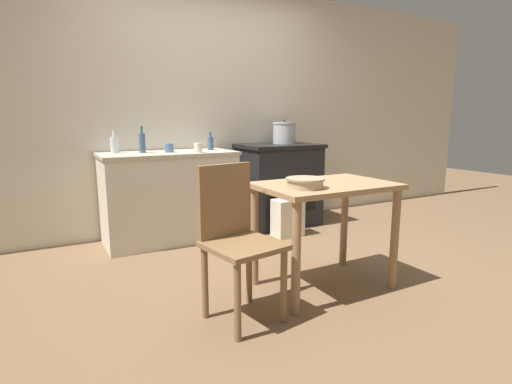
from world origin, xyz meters
TOP-DOWN VIEW (x-y plane):
  - ground_plane at (0.00, 0.00)m, footprint 14.00×14.00m
  - wall_back at (0.00, 1.58)m, footprint 8.00×0.07m
  - counter_cabinet at (-0.52, 1.26)m, footprint 1.26×0.62m
  - stove at (0.73, 1.26)m, footprint 0.86×0.62m
  - work_table at (0.10, -0.35)m, footprint 0.92×0.62m
  - chair at (-0.62, -0.44)m, footprint 0.46×0.46m
  - flour_sack at (0.56, 0.81)m, footprint 0.29×0.20m
  - stock_pot at (0.81, 1.29)m, footprint 0.26×0.26m
  - mixing_bowl_large at (-0.13, -0.43)m, footprint 0.25×0.25m
  - bottle_far_left at (-0.06, 1.30)m, footprint 0.06×0.06m
  - bottle_left at (-0.75, 1.29)m, footprint 0.06×0.06m
  - bottle_mid_left at (-0.98, 1.36)m, footprint 0.07×0.07m
  - cup_center_left at (-0.29, 1.05)m, footprint 0.08×0.08m
  - cup_center at (-0.51, 1.22)m, footprint 0.08×0.08m

SIDE VIEW (x-z plane):
  - ground_plane at x=0.00m, z-range 0.00..0.00m
  - flour_sack at x=0.56m, z-range 0.00..0.38m
  - counter_cabinet at x=-0.52m, z-range 0.00..0.86m
  - stove at x=0.73m, z-range 0.00..0.90m
  - chair at x=-0.62m, z-range 0.04..0.95m
  - work_table at x=0.10m, z-range 0.24..0.98m
  - mixing_bowl_large at x=-0.13m, z-range 0.75..0.81m
  - cup_center at x=-0.51m, z-range 0.86..0.95m
  - cup_center_left at x=-0.29m, z-range 0.86..0.95m
  - bottle_far_left at x=-0.06m, z-range 0.84..1.02m
  - bottle_mid_left at x=-0.98m, z-range 0.84..1.05m
  - bottle_left at x=-0.75m, z-range 0.83..1.08m
  - stock_pot at x=0.81m, z-range 0.89..1.15m
  - wall_back at x=0.00m, z-range 0.00..2.55m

